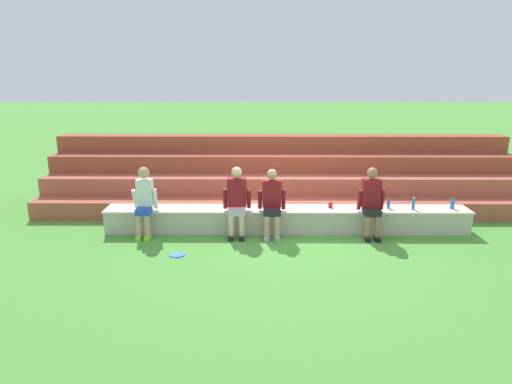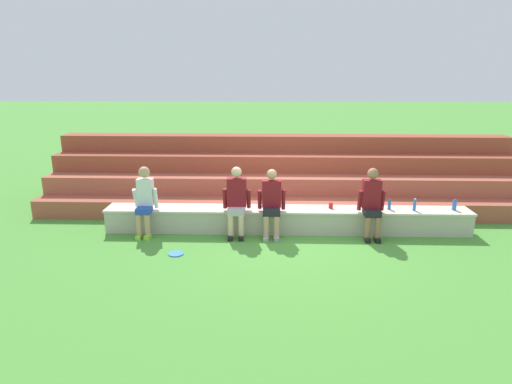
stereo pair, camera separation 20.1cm
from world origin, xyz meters
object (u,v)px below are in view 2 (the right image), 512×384
Objects in this scene: person_far_left at (145,199)px; water_bottle_center_gap at (454,205)px; person_right_of_center at (372,202)px; water_bottle_mid_right at (389,204)px; frisbee at (176,254)px; water_bottle_near_left at (415,205)px; person_center at (272,202)px; person_left_of_center at (236,200)px; plastic_cup_left_end at (331,206)px.

person_far_left reaches higher than water_bottle_center_gap.
person_far_left is at bearing 179.48° from person_right_of_center.
water_bottle_mid_right is 4.38m from frisbee.
frisbee is at bearing -165.26° from water_bottle_near_left.
person_center is 2.90m from water_bottle_near_left.
person_right_of_center is 6.09× the size of water_bottle_mid_right.
person_far_left is at bearing -177.55° from water_bottle_center_gap.
person_left_of_center is 5.03× the size of frisbee.
person_right_of_center is 0.96m from water_bottle_near_left.
person_far_left reaches higher than person_center.
person_right_of_center is 12.28× the size of plastic_cup_left_end.
person_center is 0.97× the size of person_right_of_center.
person_far_left is 5.44m from water_bottle_near_left.
water_bottle_near_left is at bearing 14.74° from frisbee.
person_right_of_center reaches higher than plastic_cup_left_end.
person_left_of_center is 3.60m from water_bottle_near_left.
water_bottle_mid_right is 1.31m from water_bottle_center_gap.
person_far_left reaches higher than water_bottle_near_left.
water_bottle_center_gap is at bearing -0.26° from water_bottle_mid_right.
person_left_of_center reaches higher than person_center.
water_bottle_mid_right is (2.40, 0.29, -0.12)m from person_center.
person_left_of_center is at bearing -174.92° from water_bottle_mid_right.
person_right_of_center is at bearing -144.15° from water_bottle_mid_right.
water_bottle_mid_right is at bearing 5.08° from person_left_of_center.
person_far_left is 6.21× the size of water_bottle_center_gap.
person_left_of_center reaches higher than plastic_cup_left_end.
water_bottle_mid_right is (0.44, 0.31, -0.14)m from person_right_of_center.
person_far_left is at bearing -176.83° from water_bottle_mid_right.
water_bottle_near_left is (5.43, 0.21, -0.13)m from person_far_left.
frisbee is (-4.14, -1.28, -0.59)m from water_bottle_mid_right.
water_bottle_near_left is (3.59, 0.21, -0.14)m from person_left_of_center.
water_bottle_near_left reaches higher than frisbee.
person_center is at bearing -165.18° from plastic_cup_left_end.
person_center is 2.43m from water_bottle_mid_right.
water_bottle_mid_right is at bearing 3.17° from person_far_left.
person_center reaches higher than plastic_cup_left_end.
water_bottle_center_gap is at bearing 10.05° from person_right_of_center.
water_bottle_mid_right is at bearing -1.58° from plastic_cup_left_end.
plastic_cup_left_end is (1.92, 0.31, -0.20)m from person_left_of_center.
person_far_left is at bearing 179.62° from person_center.
frisbee is (-2.96, -1.32, -0.54)m from plastic_cup_left_end.
person_center is 11.89× the size of plastic_cup_left_end.
frisbee is at bearing -166.81° from water_bottle_center_gap.
plastic_cup_left_end is at bearing 178.42° from water_bottle_mid_right.
water_bottle_near_left reaches higher than water_bottle_mid_right.
person_left_of_center is 3.12m from water_bottle_mid_right.
water_bottle_mid_right is (3.10, 0.28, -0.15)m from person_left_of_center.
water_bottle_center_gap is 0.80× the size of frisbee.
person_left_of_center is at bearing 44.09° from frisbee.
person_center is at bearing -173.11° from water_bottle_mid_right.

